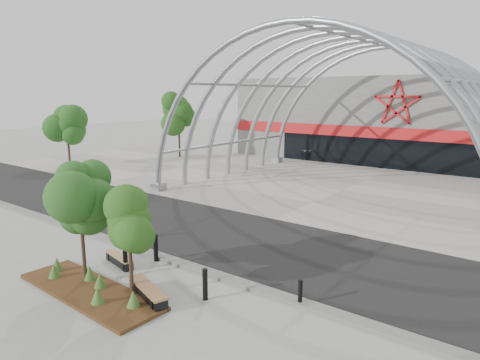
{
  "coord_description": "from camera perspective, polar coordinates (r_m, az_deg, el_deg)",
  "views": [
    {
      "loc": [
        11.55,
        -11.22,
        6.48
      ],
      "look_at": [
        0.0,
        4.0,
        2.6
      ],
      "focal_mm": 32.0,
      "sensor_mm": 36.0,
      "label": 1
    }
  ],
  "objects": [
    {
      "name": "kerb",
      "position": [
        17.17,
        -8.76,
        -10.62
      ],
      "size": [
        60.0,
        0.5,
        0.12
      ],
      "primitive_type": "cube",
      "color": "slate",
      "rests_on": "ground"
    },
    {
      "name": "ground",
      "position": [
        17.35,
        -8.15,
        -10.57
      ],
      "size": [
        140.0,
        140.0,
        0.0
      ],
      "primitive_type": "plane",
      "color": "#979792",
      "rests_on": "ground"
    },
    {
      "name": "planting_bed",
      "position": [
        15.47,
        -19.52,
        -13.37
      ],
      "size": [
        6.02,
        2.05,
        0.63
      ],
      "color": "#3F2610",
      "rests_on": "ground"
    },
    {
      "name": "arena_building",
      "position": [
        46.2,
        22.87,
        7.5
      ],
      "size": [
        34.0,
        15.24,
        8.0
      ],
      "color": "slate",
      "rests_on": "ground"
    },
    {
      "name": "road",
      "position": [
        19.79,
        -0.88,
        -7.6
      ],
      "size": [
        140.0,
        7.0,
        0.02
      ],
      "primitive_type": "cube",
      "color": "black",
      "rests_on": "ground"
    },
    {
      "name": "vault_canopy",
      "position": [
        29.81,
        13.49,
        -1.36
      ],
      "size": [
        20.8,
        15.8,
        20.36
      ],
      "color": "#9CA0A7",
      "rests_on": "ground"
    },
    {
      "name": "bench_0",
      "position": [
        17.37,
        -15.8,
        -10.23
      ],
      "size": [
        1.81,
        0.75,
        0.37
      ],
      "color": "black",
      "rests_on": "ground"
    },
    {
      "name": "bg_tree_0",
      "position": [
        44.42,
        -8.2,
        8.99
      ],
      "size": [
        3.0,
        3.0,
        6.45
      ],
      "color": "#302215",
      "rests_on": "ground"
    },
    {
      "name": "bollard_4",
      "position": [
        13.82,
        8.03,
        -14.62
      ],
      "size": [
        0.14,
        0.14,
        0.86
      ],
      "primitive_type": "cylinder",
      "color": "black",
      "rests_on": "ground"
    },
    {
      "name": "bollard_3",
      "position": [
        14.02,
        -4.67,
        -13.7
      ],
      "size": [
        0.17,
        0.17,
        1.05
      ],
      "primitive_type": "cylinder",
      "color": "black",
      "rests_on": "ground"
    },
    {
      "name": "street_tree_1",
      "position": [
        13.85,
        -14.65,
        -5.18
      ],
      "size": [
        1.53,
        1.53,
        3.62
      ],
      "color": "black",
      "rests_on": "ground"
    },
    {
      "name": "bench_1",
      "position": [
        14.4,
        -12.19,
        -14.55
      ],
      "size": [
        2.26,
        1.15,
        0.46
      ],
      "color": "black",
      "rests_on": "ground"
    },
    {
      "name": "bg_tree_2",
      "position": [
        41.48,
        -22.1,
        7.03
      ],
      "size": [
        2.55,
        2.55,
        5.38
      ],
      "color": "#302016",
      "rests_on": "ground"
    },
    {
      "name": "bollard_2",
      "position": [
        16.55,
        -15.05,
        -9.95
      ],
      "size": [
        0.17,
        0.17,
        1.09
      ],
      "primitive_type": "cylinder",
      "color": "black",
      "rests_on": "ground"
    },
    {
      "name": "bollard_1",
      "position": [
        17.25,
        -11.17,
        -8.86
      ],
      "size": [
        0.18,
        0.18,
        1.1
      ],
      "primitive_type": "cylinder",
      "color": "black",
      "rests_on": "ground"
    },
    {
      "name": "street_tree_0",
      "position": [
        15.34,
        -20.59,
        -2.79
      ],
      "size": [
        1.77,
        1.77,
        4.03
      ],
      "color": "black",
      "rests_on": "ground"
    },
    {
      "name": "bollard_0",
      "position": [
        19.87,
        -14.08,
        -6.48
      ],
      "size": [
        0.15,
        0.15,
        0.94
      ],
      "primitive_type": "cylinder",
      "color": "black",
      "rests_on": "ground"
    },
    {
      "name": "forecourt",
      "position": [
        29.81,
        13.49,
        -1.35
      ],
      "size": [
        60.0,
        17.0,
        0.04
      ],
      "primitive_type": "cube",
      "color": "#9B958B",
      "rests_on": "ground"
    }
  ]
}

